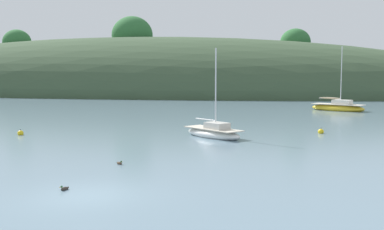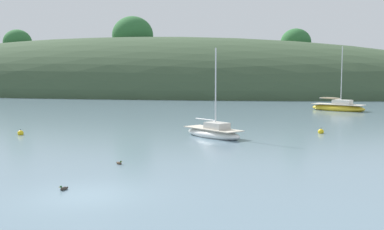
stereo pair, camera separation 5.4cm
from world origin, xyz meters
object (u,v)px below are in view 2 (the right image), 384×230
object	(u,v)px
sailboat_teal_outer	(338,107)
mooring_buoy_outer	(21,133)
sailboat_cream_ketch	(213,133)
duck_lead	(64,189)
duck_trailing	(119,163)
mooring_buoy_inner	(321,132)

from	to	relation	value
sailboat_teal_outer	mooring_buoy_outer	xyz separation A→B (m)	(-25.49, -26.95, -0.28)
sailboat_cream_ketch	duck_lead	bearing A→B (deg)	-102.65
duck_trailing	mooring_buoy_outer	bearing A→B (deg)	141.26
sailboat_teal_outer	mooring_buoy_outer	bearing A→B (deg)	-133.41
sailboat_cream_ketch	sailboat_teal_outer	bearing A→B (deg)	65.82
sailboat_teal_outer	duck_lead	size ratio (longest dim) A/B	19.24
mooring_buoy_outer	mooring_buoy_inner	size ratio (longest dim) A/B	1.00
mooring_buoy_outer	duck_lead	world-z (taller)	mooring_buoy_outer
mooring_buoy_outer	duck_trailing	bearing A→B (deg)	-38.74
duck_lead	mooring_buoy_outer	bearing A→B (deg)	127.14
sailboat_teal_outer	mooring_buoy_inner	world-z (taller)	sailboat_teal_outer
sailboat_teal_outer	mooring_buoy_inner	bearing A→B (deg)	-99.55
sailboat_teal_outer	mooring_buoy_inner	distance (m)	21.96
sailboat_teal_outer	mooring_buoy_outer	world-z (taller)	sailboat_teal_outer
mooring_buoy_outer	duck_trailing	size ratio (longest dim) A/B	1.37
sailboat_teal_outer	duck_trailing	size ratio (longest dim) A/B	20.00
mooring_buoy_outer	sailboat_teal_outer	bearing A→B (deg)	46.59
mooring_buoy_inner	duck_lead	size ratio (longest dim) A/B	1.32
mooring_buoy_outer	sailboat_cream_ketch	bearing A→B (deg)	6.86
duck_lead	duck_trailing	xyz separation A→B (m)	(0.35, 5.22, 0.00)
mooring_buoy_inner	duck_trailing	xyz separation A→B (m)	(-10.87, -14.11, -0.07)
sailboat_cream_ketch	sailboat_teal_outer	size ratio (longest dim) A/B	0.82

